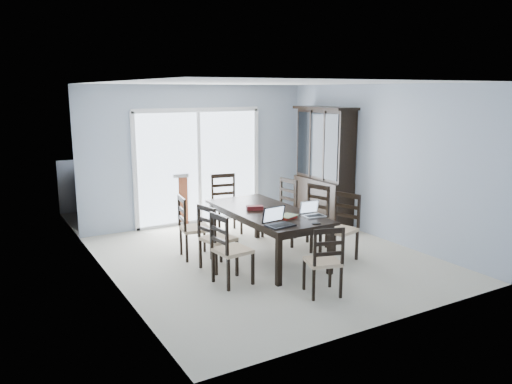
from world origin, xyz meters
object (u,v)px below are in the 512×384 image
china_hutch (324,167)px  chair_end_near (325,254)px  chair_end_far (225,197)px  laptop_silver (314,213)px  chair_left_mid (213,231)px  laptop_dark (280,222)px  chair_right_mid (314,210)px  chair_right_far (283,202)px  chair_left_far (189,221)px  cell_phone (316,224)px  dining_table (267,215)px  hot_tub (137,193)px  chair_right_near (343,220)px  chair_left_near (226,242)px  game_box (255,208)px

china_hutch → chair_end_near: (-2.14, -2.83, -0.52)m
chair_end_far → laptop_silver: 2.33m
chair_left_mid → laptop_dark: 1.02m
chair_right_mid → chair_right_far: size_ratio=0.99×
chair_right_mid → chair_end_near: (-1.08, -1.71, -0.06)m
chair_end_far → laptop_dark: chair_end_far is taller
chair_left_far → chair_right_mid: size_ratio=0.95×
chair_left_far → cell_phone: 1.99m
dining_table → china_hutch: bearing=31.7°
chair_right_mid → chair_left_far: bearing=60.8°
chair_left_mid → cell_phone: bearing=37.0°
chair_right_mid → hot_tub: (-1.90, 3.31, -0.13)m
chair_left_mid → chair_end_far: chair_end_far is taller
chair_right_far → chair_end_far: chair_end_far is taller
china_hutch → hot_tub: size_ratio=0.99×
chair_right_near → laptop_silver: chair_right_near is taller
chair_end_near → chair_right_near: bearing=58.7°
laptop_dark → hot_tub: size_ratio=0.17×
chair_left_mid → chair_right_mid: (1.87, 0.18, 0.04)m
china_hutch → chair_right_mid: 1.61m
chair_left_far → chair_right_far: chair_right_far is taller
chair_left_near → cell_phone: size_ratio=10.07×
chair_left_mid → chair_end_far: 2.00m
chair_end_far → chair_left_mid: bearing=68.2°
chair_left_far → chair_left_mid: bearing=15.4°
chair_left_far → chair_left_near: bearing=8.3°
chair_left_near → chair_left_mid: 0.59m
chair_left_near → chair_end_far: (1.13, 2.29, 0.04)m
laptop_dark → china_hutch: bearing=36.4°
cell_phone → game_box: size_ratio=0.45×
dining_table → chair_left_mid: chair_left_mid is taller
china_hutch → chair_end_near: bearing=-127.1°
chair_right_far → game_box: chair_right_far is taller
chair_right_near → hot_tub: chair_right_near is taller
chair_left_far → chair_right_far: bearing=105.3°
chair_left_near → chair_right_near: chair_right_near is taller
chair_right_near → game_box: (-1.12, 0.69, 0.17)m
dining_table → china_hutch: (2.02, 1.25, 0.40)m
laptop_silver → cell_phone: laptop_silver is taller
dining_table → hot_tub: bearing=105.2°
chair_right_mid → chair_right_far: bearing=-4.9°
chair_right_far → chair_end_near: 2.59m
chair_left_near → chair_end_near: bearing=37.3°
chair_right_far → laptop_dark: bearing=138.6°
chair_left_mid → game_box: bearing=90.7°
chair_left_mid → hot_tub: chair_left_mid is taller
chair_right_far → hot_tub: size_ratio=0.52×
chair_left_near → chair_end_far: size_ratio=0.93×
chair_end_far → cell_phone: chair_end_far is taller
chair_end_far → game_box: size_ratio=4.89×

